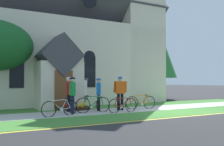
{
  "coord_description": "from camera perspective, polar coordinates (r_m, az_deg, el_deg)",
  "views": [
    {
      "loc": [
        -9.49,
        -10.08,
        1.52
      ],
      "look_at": [
        -1.74,
        3.72,
        2.01
      ],
      "focal_mm": 42.25,
      "sensor_mm": 36.0,
      "label": 1
    }
  ],
  "objects": [
    {
      "name": "cyclist_in_yellow_jersey",
      "position": [
        13.29,
        -9.34,
        -3.9
      ],
      "size": [
        0.33,
        0.74,
        1.73
      ],
      "color": "black",
      "rests_on": "ground"
    },
    {
      "name": "grass_verge",
      "position": [
        11.9,
        6.32,
        -9.09
      ],
      "size": [
        32.0,
        2.2,
        0.01
      ],
      "primitive_type": "cube",
      "color": "#427F33",
      "rests_on": "ground"
    },
    {
      "name": "church_sign",
      "position": [
        15.02,
        -9.01,
        -3.27
      ],
      "size": [
        2.16,
        0.15,
        1.69
      ],
      "color": "#474C56",
      "rests_on": "ground"
    },
    {
      "name": "ground",
      "position": [
        17.04,
        4.66,
        -6.9
      ],
      "size": [
        140.0,
        140.0,
        0.0
      ],
      "primitive_type": "plane",
      "color": "#2B2B2D"
    },
    {
      "name": "sidewalk_slab",
      "position": [
        13.75,
        0.88,
        -8.11
      ],
      "size": [
        32.0,
        2.23,
        0.01
      ],
      "primitive_type": "cube",
      "color": "#B7B5AD",
      "rests_on": "ground"
    },
    {
      "name": "cyclist_in_orange_jersey",
      "position": [
        13.81,
        1.8,
        -3.73
      ],
      "size": [
        0.62,
        0.42,
        1.77
      ],
      "color": "black",
      "rests_on": "ground"
    },
    {
      "name": "bicycle_black",
      "position": [
        12.92,
        -4.14,
        -6.8
      ],
      "size": [
        1.8,
        0.12,
        0.85
      ],
      "color": "black",
      "rests_on": "ground"
    },
    {
      "name": "cyclist_in_white_jersey",
      "position": [
        13.66,
        -2.9,
        -4.05
      ],
      "size": [
        0.44,
        0.55,
        1.67
      ],
      "color": "black",
      "rests_on": "ground"
    },
    {
      "name": "curb_paint_stripe",
      "position": [
        10.92,
        10.21,
        -9.75
      ],
      "size": [
        28.0,
        0.16,
        0.01
      ],
      "primitive_type": "cube",
      "color": "yellow",
      "rests_on": "ground"
    },
    {
      "name": "church_building",
      "position": [
        21.24,
        -8.84,
        7.88
      ],
      "size": [
        13.0,
        11.56,
        14.21
      ],
      "color": "beige",
      "rests_on": "ground"
    },
    {
      "name": "bicycle_red",
      "position": [
        11.77,
        -11.2,
        -7.39
      ],
      "size": [
        1.71,
        0.35,
        0.79
      ],
      "color": "black",
      "rests_on": "ground"
    },
    {
      "name": "bicycle_yellow",
      "position": [
        14.61,
        6.25,
        -6.27
      ],
      "size": [
        1.76,
        0.35,
        0.8
      ],
      "color": "black",
      "rests_on": "ground"
    },
    {
      "name": "church_lawn",
      "position": [
        15.69,
        -3.22,
        -7.33
      ],
      "size": [
        24.0,
        2.19,
        0.01
      ],
      "primitive_type": "cube",
      "color": "#427F33",
      "rests_on": "ground"
    },
    {
      "name": "flower_bed",
      "position": [
        14.55,
        -8.19,
        -7.39
      ],
      "size": [
        1.88,
        1.88,
        0.34
      ],
      "color": "#382319",
      "rests_on": "ground"
    },
    {
      "name": "bicycle_orange",
      "position": [
        12.97,
        2.33,
        -6.9
      ],
      "size": [
        1.7,
        0.19,
        0.79
      ],
      "color": "black",
      "rests_on": "ground"
    },
    {
      "name": "cyclist_in_blue_jersey",
      "position": [
        12.52,
        -8.58,
        -4.06
      ],
      "size": [
        0.31,
        0.79,
        1.73
      ],
      "color": "#191E38",
      "rests_on": "ground"
    },
    {
      "name": "roadside_conifer",
      "position": [
        23.34,
        8.63,
        6.48
      ],
      "size": [
        4.23,
        4.23,
        7.91
      ],
      "color": "#3D2D1E",
      "rests_on": "ground"
    }
  ]
}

